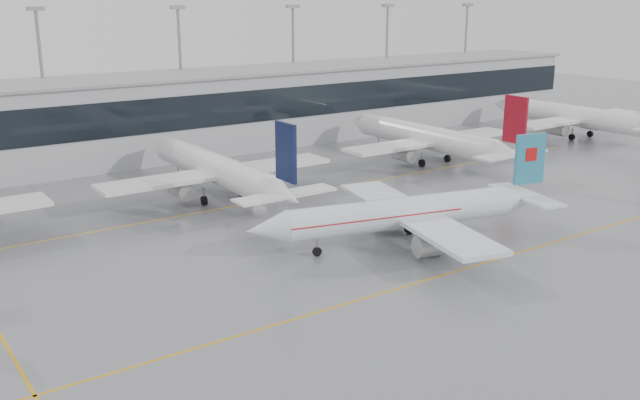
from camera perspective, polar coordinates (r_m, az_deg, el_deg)
ground at (r=61.67m, az=6.42°, el=-7.00°), size 320.00×320.00×0.00m
taxi_line_main at (r=61.67m, az=6.42°, el=-7.00°), size 120.00×0.25×0.01m
taxi_line_north at (r=85.14m, az=-6.93°, el=-0.50°), size 120.00×0.25×0.01m
terminal at (r=112.50m, az=-14.78°, el=6.25°), size 180.00×15.00×12.00m
terminal_glass at (r=105.29m, az=-13.39°, el=6.54°), size 180.00×0.20×5.00m
terminal_roof at (r=111.68m, az=-15.01°, el=9.38°), size 182.00×16.00×0.40m
light_masts at (r=117.20m, az=-16.08°, el=10.15°), size 156.40×1.00×22.60m
air_canada_jet at (r=71.67m, az=7.40°, el=-1.01°), size 33.27×26.28×10.21m
parked_jet_c at (r=87.36m, az=-8.15°, el=2.40°), size 29.64×36.96×11.72m
parked_jet_d at (r=107.26m, az=8.81°, el=4.89°), size 29.64×36.96×11.72m
parked_jet_e at (r=133.52m, az=19.87°, el=6.29°), size 29.64×36.96×11.72m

